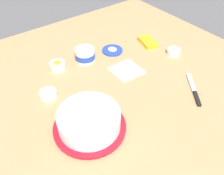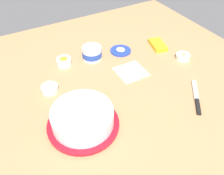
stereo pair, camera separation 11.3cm
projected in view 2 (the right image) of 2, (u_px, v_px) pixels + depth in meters
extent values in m
plane|color=tan|center=(124.00, 79.00, 1.24)|extent=(1.54, 1.54, 0.00)
cylinder|color=red|center=(83.00, 124.00, 1.00)|extent=(0.30, 0.30, 0.01)
cylinder|color=pink|center=(83.00, 118.00, 0.98)|extent=(0.24, 0.24, 0.06)
cylinder|color=white|center=(83.00, 118.00, 0.98)|extent=(0.26, 0.26, 0.07)
ellipsoid|color=white|center=(82.00, 111.00, 0.95)|extent=(0.26, 0.26, 0.03)
cylinder|color=white|center=(92.00, 53.00, 1.35)|extent=(0.11, 0.11, 0.08)
cylinder|color=#2347B2|center=(92.00, 53.00, 1.35)|extent=(0.11, 0.11, 0.03)
cylinder|color=white|center=(92.00, 48.00, 1.33)|extent=(0.09, 0.09, 0.01)
cylinder|color=#233DAD|center=(121.00, 51.00, 1.43)|extent=(0.12, 0.12, 0.01)
ellipsoid|color=white|center=(121.00, 50.00, 1.42)|extent=(0.06, 0.05, 0.01)
cube|color=silver|center=(195.00, 89.00, 1.17)|extent=(0.12, 0.10, 0.00)
cube|color=black|center=(198.00, 107.00, 1.08)|extent=(0.09, 0.07, 0.01)
cylinder|color=white|center=(183.00, 57.00, 1.36)|extent=(0.08, 0.08, 0.03)
cylinder|color=yellow|center=(183.00, 57.00, 1.36)|extent=(0.07, 0.07, 0.01)
ellipsoid|color=yellow|center=(183.00, 56.00, 1.36)|extent=(0.06, 0.06, 0.02)
cylinder|color=white|center=(50.00, 89.00, 1.16)|extent=(0.08, 0.08, 0.03)
cylinder|color=pink|center=(50.00, 89.00, 1.16)|extent=(0.07, 0.07, 0.01)
ellipsoid|color=pink|center=(50.00, 88.00, 1.15)|extent=(0.06, 0.06, 0.02)
cylinder|color=white|center=(64.00, 62.00, 1.32)|extent=(0.08, 0.08, 0.04)
cylinder|color=orange|center=(64.00, 61.00, 1.31)|extent=(0.07, 0.07, 0.01)
ellipsoid|color=orange|center=(64.00, 60.00, 1.31)|extent=(0.06, 0.06, 0.02)
cube|color=yellow|center=(158.00, 45.00, 1.46)|extent=(0.15, 0.11, 0.02)
cube|color=white|center=(131.00, 71.00, 1.28)|extent=(0.15, 0.15, 0.01)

